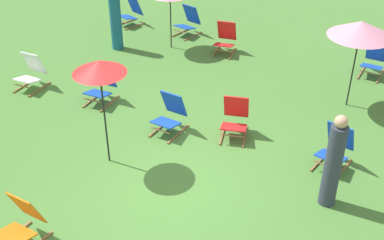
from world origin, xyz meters
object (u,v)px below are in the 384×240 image
at_px(deckchair_1, 101,86).
at_px(deckchair_13, 170,115).
at_px(deckchair_3, 225,39).
at_px(person_4, 115,15).
at_px(deckchair_2, 336,148).
at_px(deckchair_7, 235,119).
at_px(deckchair_0, 21,223).
at_px(umbrella_1, 361,29).
at_px(person_0, 333,163).
at_px(umbrella_0, 99,67).
at_px(deckchair_9, 31,73).
at_px(deckchair_6, 188,22).
at_px(deckchair_12, 374,60).
at_px(deckchair_14, 131,12).

bearing_deg(deckchair_1, deckchair_13, -12.86).
xyz_separation_m(deckchair_3, person_4, (-2.64, -1.08, 0.55)).
distance_m(deckchair_2, deckchair_7, 1.97).
bearing_deg(deckchair_13, deckchair_1, 173.98).
distance_m(deckchair_0, umbrella_1, 7.20).
bearing_deg(person_4, deckchair_1, 45.36).
xyz_separation_m(umbrella_1, person_0, (0.42, -3.31, -0.95)).
relative_size(umbrella_0, person_4, 1.06).
distance_m(deckchair_9, umbrella_1, 7.18).
distance_m(deckchair_7, deckchair_9, 4.88).
bearing_deg(umbrella_0, deckchair_1, 129.30).
xyz_separation_m(deckchair_6, deckchair_13, (1.97, -4.51, 0.00)).
bearing_deg(deckchair_3, deckchair_9, -139.99).
bearing_deg(deckchair_6, deckchair_12, 11.25).
relative_size(deckchair_13, deckchair_14, 0.96).
bearing_deg(umbrella_0, deckchair_14, 119.75).
xyz_separation_m(deckchair_0, umbrella_1, (3.34, 6.23, 1.38)).
relative_size(umbrella_0, umbrella_1, 1.06).
relative_size(deckchair_6, umbrella_1, 0.44).
distance_m(deckchair_12, umbrella_0, 6.94).
distance_m(deckchair_6, person_0, 7.41).
bearing_deg(person_4, deckchair_0, 40.93).
bearing_deg(deckchair_2, deckchair_0, -121.52).
bearing_deg(deckchair_6, deckchair_14, -163.71).
relative_size(umbrella_1, person_0, 1.14).
distance_m(deckchair_1, deckchair_7, 3.08).
bearing_deg(deckchair_0, deckchair_2, 50.51).
bearing_deg(deckchair_12, deckchair_13, -123.63).
xyz_separation_m(deckchair_14, person_4, (0.61, -1.59, 0.55)).
distance_m(deckchair_14, person_4, 1.79).
bearing_deg(umbrella_0, umbrella_1, 49.78).
xyz_separation_m(deckchair_1, deckchair_12, (4.99, 4.04, 0.00)).
distance_m(deckchair_0, deckchair_12, 8.71).
height_order(deckchair_1, deckchair_3, same).
xyz_separation_m(deckchair_7, umbrella_1, (1.71, 2.18, 1.38)).
relative_size(deckchair_1, umbrella_1, 0.44).
relative_size(deckchair_14, umbrella_0, 0.43).
bearing_deg(deckchair_9, deckchair_14, 89.30).
height_order(umbrella_1, person_4, umbrella_1).
xyz_separation_m(deckchair_14, umbrella_1, (6.70, -1.76, 1.38)).
bearing_deg(umbrella_0, deckchair_12, 57.95).
height_order(deckchair_0, umbrella_1, umbrella_1).
height_order(deckchair_12, person_0, person_0).
height_order(deckchair_2, deckchair_14, same).
relative_size(deckchair_1, deckchair_3, 1.00).
bearing_deg(person_0, umbrella_1, 6.87).
xyz_separation_m(deckchair_1, umbrella_0, (1.39, -1.70, 1.53)).
height_order(deckchair_2, deckchair_7, same).
xyz_separation_m(deckchair_0, deckchair_13, (0.45, 3.59, 0.00)).
relative_size(deckchair_1, deckchair_6, 0.98).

